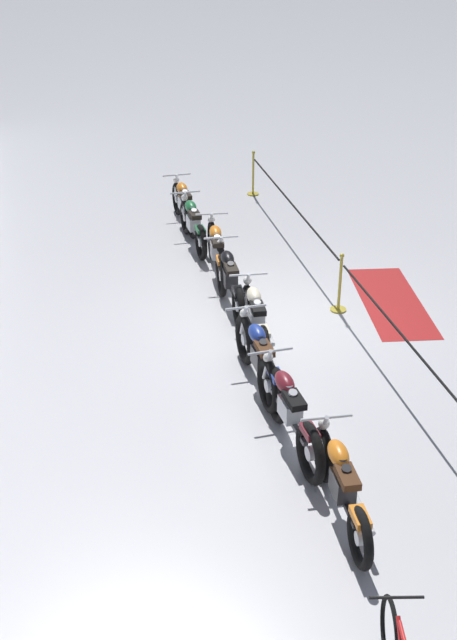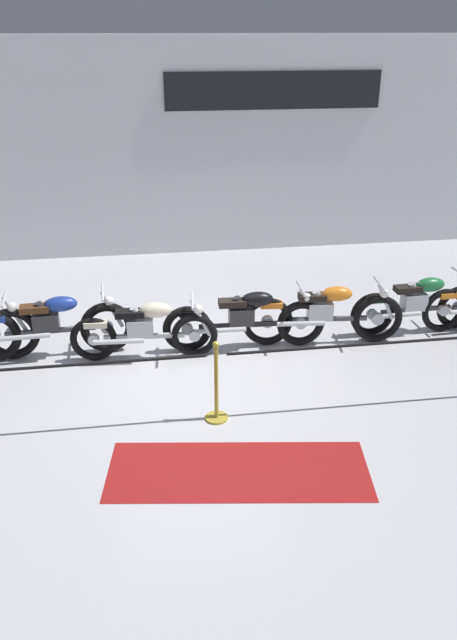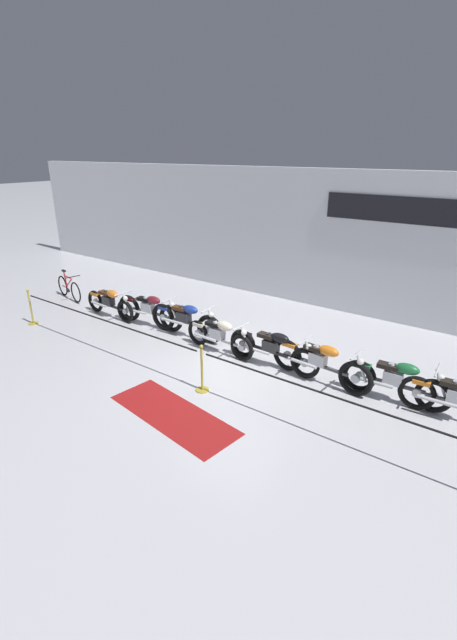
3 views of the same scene
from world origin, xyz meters
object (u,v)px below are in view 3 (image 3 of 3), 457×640
Objects in this scene: stanchion_far_left at (148,340)px; stanchion_mid_left at (202,375)px; motorcycle_black_4 at (273,349)px; motorcycle_green_6 at (396,381)px; motorcycle_blue_2 at (186,320)px; motorcycle_cream_3 at (219,335)px; floor_banner at (173,414)px; motorcycle_orange_0 at (110,302)px; motorcycle_maroon_1 at (150,310)px; bicycle at (69,288)px; motorcycle_orange_5 at (320,362)px.

stanchion_far_left is 11.84× the size of stanchion_mid_left.
stanchion_far_left is at bearing -141.24° from motorcycle_black_4.
stanchion_mid_left is at bearing -150.14° from motorcycle_green_6.
motorcycle_blue_2 is 2.86m from stanchion_mid_left.
stanchion_mid_left is at bearing -64.18° from motorcycle_cream_3.
floor_banner is at bearing -84.07° from stanchion_mid_left.
motorcycle_orange_0 is 0.99× the size of motorcycle_green_6.
motorcycle_green_6 is at bearing 3.46° from motorcycle_black_4.
motorcycle_green_6 reaches higher than motorcycle_orange_0.
motorcycle_orange_0 is 8.28m from motorcycle_green_6.
motorcycle_cream_3 is 0.74× the size of floor_banner.
stanchion_far_left is at bearing -73.41° from motorcycle_blue_2.
motorcycle_orange_0 is 0.75× the size of floor_banner.
motorcycle_maroon_1 is 1.10× the size of motorcycle_green_6.
bicycle is (-6.57, 0.34, -0.08)m from motorcycle_cream_3.
motorcycle_blue_2 is 2.23× the size of stanchion_mid_left.
floor_banner is at bearing -71.24° from motorcycle_cream_3.
motorcycle_green_6 is (2.71, 0.16, -0.00)m from motorcycle_black_4.
motorcycle_blue_2 is 0.98× the size of motorcycle_black_4.
stanchion_mid_left is (0.80, -1.66, -0.10)m from motorcycle_cream_3.
motorcycle_orange_0 is at bearing -172.76° from motorcycle_maroon_1.
motorcycle_black_4 is (2.77, -0.15, -0.01)m from motorcycle_blue_2.
motorcycle_black_4 is (5.57, 0.07, 0.01)m from motorcycle_orange_0.
motorcycle_orange_0 is at bearing -178.35° from motorcycle_green_6.
motorcycle_orange_5 is at bearing 2.01° from motorcycle_cream_3.
stanchion_far_left and stanchion_mid_left have the same top height.
motorcycle_cream_3 is at bearing -177.99° from motorcycle_orange_5.
motorcycle_cream_3 is 1.24× the size of bicycle.
motorcycle_orange_0 is 0.90× the size of motorcycle_maroon_1.
motorcycle_cream_3 is (2.63, -0.22, -0.02)m from motorcycle_maroon_1.
motorcycle_orange_0 reaches higher than motorcycle_cream_3.
motorcycle_orange_0 is 1.01× the size of motorcycle_cream_3.
motorcycle_green_6 is 3.88m from stanchion_mid_left.
motorcycle_maroon_1 is at bearing -179.58° from motorcycle_green_6.
motorcycle_maroon_1 is 4.60m from floor_banner.
motorcycle_blue_2 is at bearing 176.85° from motorcycle_black_4.
motorcycle_blue_2 is 2.02m from stanchion_far_left.
motorcycle_green_6 is at bearing 0.42° from motorcycle_maroon_1.
stanchion_mid_left reaches higher than motorcycle_black_4.
stanchion_mid_left reaches higher than motorcycle_green_6.
stanchion_far_left is 4.46× the size of floor_banner.
motorcycle_black_4 is 2.71m from motorcycle_green_6.
motorcycle_orange_0 is at bearing 161.03° from stanchion_mid_left.
motorcycle_blue_2 reaches higher than motorcycle_green_6.
motorcycle_black_4 is at bearing -1.67° from bicycle.
motorcycle_cream_3 is at bearing -175.88° from motorcycle_black_4.
stanchion_mid_left reaches higher than motorcycle_orange_5.
motorcycle_maroon_1 is at bearing -178.31° from motorcycle_blue_2.
motorcycle_orange_5 reaches higher than motorcycle_black_4.
bicycle is 0.60× the size of floor_banner.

